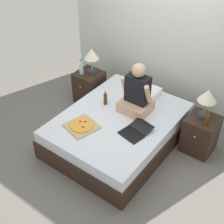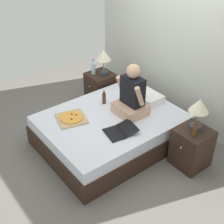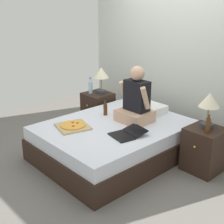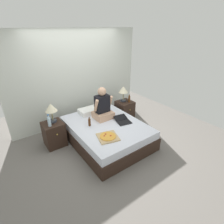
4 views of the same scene
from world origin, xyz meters
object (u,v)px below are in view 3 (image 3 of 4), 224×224
object	(u,v)px
water_bottle	(91,87)
lamp_on_right_nightstand	(209,102)
nightstand_right	(204,149)
beer_bottle_on_bed	(105,109)
person_seated	(136,102)
pizza_box	(73,126)
lamp_on_left_nightstand	(101,74)
beer_bottle	(208,125)
nightstand_left	(98,109)
laptop	(126,134)
bed	(114,140)

from	to	relation	value
water_bottle	lamp_on_right_nightstand	distance (m)	2.18
nightstand_right	beer_bottle_on_bed	bearing A→B (deg)	-162.72
person_seated	nightstand_right	bearing A→B (deg)	16.78
lamp_on_right_nightstand	pizza_box	distance (m)	1.78
lamp_on_left_nightstand	beer_bottle	distance (m)	2.16
nightstand_left	pizza_box	size ratio (longest dim) A/B	1.18
person_seated	laptop	xyz separation A→B (m)	(0.27, -0.45, -0.27)
nightstand_left	beer_bottle	size ratio (longest dim) A/B	2.51
lamp_on_left_nightstand	nightstand_right	distance (m)	2.16
beer_bottle_on_bed	lamp_on_left_nightstand	bearing A→B (deg)	143.53
bed	lamp_on_left_nightstand	distance (m)	1.37
water_bottle	pizza_box	xyz separation A→B (m)	(0.85, -0.98, -0.19)
pizza_box	bed	bearing A→B (deg)	59.49
nightstand_left	laptop	bearing A→B (deg)	-27.16
lamp_on_left_nightstand	laptop	distance (m)	1.66
nightstand_left	water_bottle	size ratio (longest dim) A/B	2.09
water_bottle	beer_bottle_on_bed	distance (m)	0.86
lamp_on_left_nightstand	water_bottle	world-z (taller)	lamp_on_left_nightstand
lamp_on_left_nightstand	person_seated	size ratio (longest dim) A/B	0.58
lamp_on_left_nightstand	beer_bottle	xyz separation A→B (m)	(2.14, -0.15, -0.23)
nightstand_left	beer_bottle_on_bed	bearing A→B (deg)	-32.04
nightstand_left	pizza_box	bearing A→B (deg)	-54.44
nightstand_right	laptop	bearing A→B (deg)	-132.42
nightstand_left	lamp_on_right_nightstand	distance (m)	2.17
person_seated	water_bottle	bearing A→B (deg)	171.06
water_bottle	laptop	bearing A→B (deg)	-23.12
water_bottle	laptop	xyz separation A→B (m)	(1.52, -0.65, -0.19)
lamp_on_right_nightstand	nightstand_left	bearing A→B (deg)	-178.62
beer_bottle	bed	bearing A→B (deg)	-156.72
water_bottle	laptop	world-z (taller)	water_bottle
nightstand_left	nightstand_right	size ratio (longest dim) A/B	1.00
person_seated	beer_bottle_on_bed	distance (m)	0.53
water_bottle	nightstand_right	size ratio (longest dim) A/B	0.48
person_seated	pizza_box	size ratio (longest dim) A/B	1.60
nightstand_left	water_bottle	distance (m)	0.42
laptop	pizza_box	distance (m)	0.75
lamp_on_right_nightstand	nightstand_right	bearing A→B (deg)	-59.06
bed	beer_bottle	xyz separation A→B (m)	(1.13, 0.48, 0.44)
beer_bottle	laptop	world-z (taller)	beer_bottle
nightstand_right	lamp_on_right_nightstand	xyz separation A→B (m)	(-0.03, 0.05, 0.62)
lamp_on_left_nightstand	nightstand_right	size ratio (longest dim) A/B	0.78
water_bottle	beer_bottle	size ratio (longest dim) A/B	1.20
nightstand_left	lamp_on_left_nightstand	distance (m)	0.62
nightstand_left	lamp_on_left_nightstand	bearing A→B (deg)	51.37
lamp_on_right_nightstand	beer_bottle_on_bed	xyz separation A→B (m)	(-1.38, -0.49, -0.33)
nightstand_right	pizza_box	size ratio (longest dim) A/B	1.18
lamp_on_left_nightstand	person_seated	world-z (taller)	person_seated
lamp_on_left_nightstand	water_bottle	xyz separation A→B (m)	(-0.12, -0.14, -0.22)
lamp_on_right_nightstand	laptop	distance (m)	1.10
nightstand_right	beer_bottle_on_bed	distance (m)	1.51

